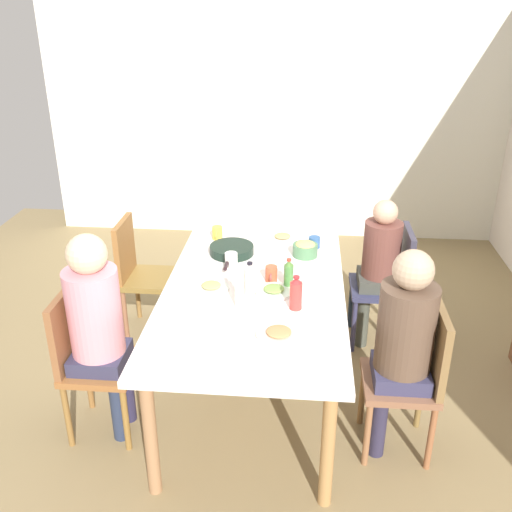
% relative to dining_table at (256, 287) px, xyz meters
% --- Properties ---
extents(ground_plane, '(6.25, 6.25, 0.00)m').
position_rel_dining_table_xyz_m(ground_plane, '(0.00, 0.00, -0.70)').
color(ground_plane, olive).
extents(wall_left, '(0.12, 4.76, 2.60)m').
position_rel_dining_table_xyz_m(wall_left, '(-2.66, 0.00, 0.60)').
color(wall_left, silver).
rests_on(wall_left, ground_plane).
extents(dining_table, '(2.23, 1.09, 0.77)m').
position_rel_dining_table_xyz_m(dining_table, '(0.00, 0.00, 0.00)').
color(dining_table, white).
rests_on(dining_table, ground_plane).
extents(chair_0, '(0.40, 0.40, 0.90)m').
position_rel_dining_table_xyz_m(chair_0, '(-0.56, 0.92, -0.19)').
color(chair_0, '#313456').
rests_on(chair_0, ground_plane).
extents(person_0, '(0.30, 0.30, 1.12)m').
position_rel_dining_table_xyz_m(person_0, '(-0.56, 0.83, -0.04)').
color(person_0, '#44473D').
rests_on(person_0, ground_plane).
extents(chair_1, '(0.40, 0.40, 0.90)m').
position_rel_dining_table_xyz_m(chair_1, '(-0.56, -0.92, -0.19)').
color(chair_1, olive).
rests_on(chair_1, ground_plane).
extents(chair_2, '(0.40, 0.40, 0.90)m').
position_rel_dining_table_xyz_m(chair_2, '(0.56, 0.92, -0.19)').
color(chair_2, brown).
rests_on(chair_2, ground_plane).
extents(person_2, '(0.30, 0.30, 1.24)m').
position_rel_dining_table_xyz_m(person_2, '(0.56, 0.83, 0.04)').
color(person_2, '#2D2A42').
rests_on(person_2, ground_plane).
extents(chair_3, '(0.40, 0.40, 0.90)m').
position_rel_dining_table_xyz_m(chair_3, '(0.56, -0.92, -0.19)').
color(chair_3, '#955D31').
rests_on(chair_3, ground_plane).
extents(person_3, '(0.30, 0.30, 1.26)m').
position_rel_dining_table_xyz_m(person_3, '(0.56, -0.83, 0.06)').
color(person_3, '#2D2947').
rests_on(person_3, ground_plane).
extents(plate_0, '(0.24, 0.24, 0.04)m').
position_rel_dining_table_xyz_m(plate_0, '(0.66, 0.18, 0.08)').
color(plate_0, silver).
rests_on(plate_0, dining_table).
extents(plate_1, '(0.21, 0.21, 0.04)m').
position_rel_dining_table_xyz_m(plate_1, '(0.18, -0.26, 0.08)').
color(plate_1, silver).
rests_on(plate_1, dining_table).
extents(plate_2, '(0.21, 0.21, 0.04)m').
position_rel_dining_table_xyz_m(plate_2, '(-0.63, 0.14, 0.08)').
color(plate_2, white).
rests_on(plate_2, dining_table).
extents(plate_3, '(0.22, 0.22, 0.04)m').
position_rel_dining_table_xyz_m(plate_3, '(0.19, 0.12, 0.08)').
color(plate_3, white).
rests_on(plate_3, dining_table).
extents(bowl_0, '(0.17, 0.17, 0.10)m').
position_rel_dining_table_xyz_m(bowl_0, '(-0.36, 0.30, 0.12)').
color(bowl_0, '#4B7C52').
rests_on(bowl_0, dining_table).
extents(serving_pan, '(0.48, 0.30, 0.06)m').
position_rel_dining_table_xyz_m(serving_pan, '(-0.34, -0.20, 0.10)').
color(serving_pan, black).
rests_on(serving_pan, dining_table).
extents(cup_0, '(0.12, 0.08, 0.10)m').
position_rel_dining_table_xyz_m(cup_0, '(-0.14, -0.17, 0.12)').
color(cup_0, white).
rests_on(cup_0, dining_table).
extents(cup_1, '(0.11, 0.08, 0.08)m').
position_rel_dining_table_xyz_m(cup_1, '(-0.50, 0.37, 0.11)').
color(cup_1, '#345D95').
rests_on(cup_1, dining_table).
extents(cup_2, '(0.11, 0.07, 0.10)m').
position_rel_dining_table_xyz_m(cup_2, '(0.04, 0.10, 0.12)').
color(cup_2, '#CD5637').
rests_on(cup_2, dining_table).
extents(cup_3, '(0.11, 0.07, 0.10)m').
position_rel_dining_table_xyz_m(cup_3, '(-0.59, -0.33, 0.12)').
color(cup_3, yellow).
rests_on(cup_3, dining_table).
extents(bottle_0, '(0.07, 0.07, 0.21)m').
position_rel_dining_table_xyz_m(bottle_0, '(0.36, 0.26, 0.17)').
color(bottle_0, '#DC3B36').
rests_on(bottle_0, dining_table).
extents(bottle_1, '(0.06, 0.06, 0.21)m').
position_rel_dining_table_xyz_m(bottle_1, '(0.22, -0.02, 0.17)').
color(bottle_1, silver).
rests_on(bottle_1, dining_table).
extents(bottle_2, '(0.06, 0.06, 0.19)m').
position_rel_dining_table_xyz_m(bottle_2, '(0.11, 0.21, 0.16)').
color(bottle_2, '#447D3B').
rests_on(bottle_2, dining_table).
extents(bottle_3, '(0.05, 0.05, 0.26)m').
position_rel_dining_table_xyz_m(bottle_3, '(0.37, -0.06, 0.19)').
color(bottle_3, silver).
rests_on(bottle_3, dining_table).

